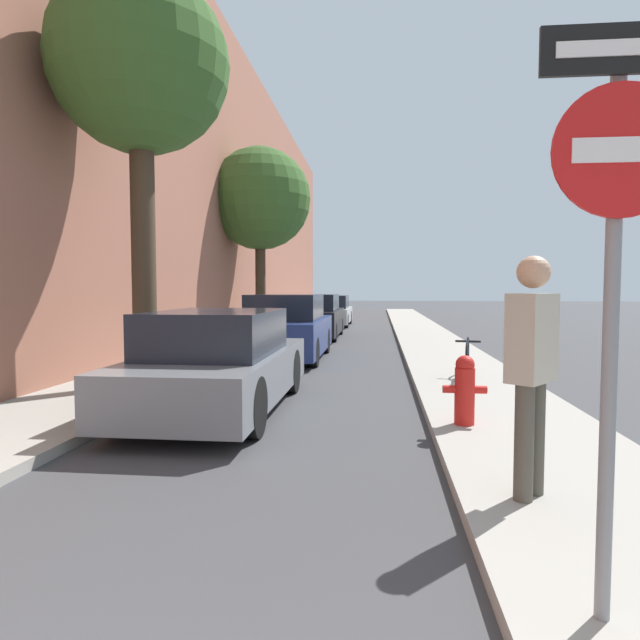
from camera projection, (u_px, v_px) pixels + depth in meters
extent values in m
plane|color=#3D3D3F|center=(335.00, 345.00, 16.10)|extent=(120.00, 120.00, 0.00)
cube|color=#9E998E|center=(241.00, 342.00, 16.41)|extent=(2.00, 52.00, 0.12)
cube|color=#9E998E|center=(433.00, 344.00, 15.78)|extent=(2.00, 52.00, 0.12)
cube|color=#9E604C|center=(197.00, 168.00, 16.25)|extent=(0.70, 52.00, 10.75)
cylinder|color=black|center=(200.00, 370.00, 8.84)|extent=(0.22, 0.70, 0.70)
cylinder|color=black|center=(291.00, 371.00, 8.67)|extent=(0.22, 0.70, 0.70)
cylinder|color=black|center=(123.00, 404.00, 6.19)|extent=(0.22, 0.70, 0.70)
cylinder|color=black|center=(252.00, 407.00, 6.02)|extent=(0.22, 0.70, 0.70)
cube|color=slate|center=(221.00, 374.00, 7.42)|extent=(1.73, 4.31, 0.62)
cube|color=black|center=(217.00, 332.00, 7.22)|extent=(1.52, 2.24, 0.58)
cylinder|color=black|center=(266.00, 340.00, 14.22)|extent=(0.22, 0.65, 0.65)
cylinder|color=black|center=(325.00, 341.00, 14.05)|extent=(0.22, 0.65, 0.65)
cylinder|color=black|center=(242.00, 351.00, 11.68)|extent=(0.22, 0.65, 0.65)
cylinder|color=black|center=(313.00, 352.00, 11.51)|extent=(0.22, 0.65, 0.65)
cube|color=navy|center=(287.00, 335.00, 12.85)|extent=(1.78, 4.13, 0.78)
cube|color=black|center=(286.00, 307.00, 12.65)|extent=(1.57, 2.15, 0.59)
cylinder|color=black|center=(298.00, 326.00, 19.92)|extent=(0.22, 0.61, 0.61)
cylinder|color=black|center=(340.00, 326.00, 19.74)|extent=(0.22, 0.61, 0.61)
cylinder|color=black|center=(284.00, 332.00, 17.10)|extent=(0.22, 0.61, 0.61)
cylinder|color=black|center=(333.00, 333.00, 16.93)|extent=(0.22, 0.61, 0.61)
cube|color=black|center=(314.00, 321.00, 18.41)|extent=(1.79, 4.58, 0.80)
cube|color=black|center=(313.00, 302.00, 18.19)|extent=(1.57, 2.38, 0.54)
cylinder|color=black|center=(319.00, 317.00, 26.00)|extent=(0.22, 0.62, 0.62)
cylinder|color=black|center=(349.00, 317.00, 25.83)|extent=(0.22, 0.62, 0.62)
cylinder|color=black|center=(311.00, 321.00, 23.17)|extent=(0.22, 0.62, 0.62)
cylinder|color=black|center=(346.00, 321.00, 23.01)|extent=(0.22, 0.62, 0.62)
cube|color=silver|center=(331.00, 315.00, 24.49)|extent=(1.70, 4.60, 0.64)
cube|color=black|center=(331.00, 302.00, 24.27)|extent=(1.50, 2.39, 0.58)
cylinder|color=#423323|center=(144.00, 251.00, 8.64)|extent=(0.39, 0.39, 4.37)
sphere|color=#335623|center=(140.00, 63.00, 8.47)|extent=(2.82, 2.82, 2.82)
cylinder|color=#423323|center=(260.00, 280.00, 18.71)|extent=(0.36, 0.36, 3.72)
sphere|color=#335623|center=(260.00, 199.00, 18.55)|extent=(3.53, 3.53, 3.53)
cylinder|color=red|center=(465.00, 396.00, 6.17)|extent=(0.23, 0.23, 0.66)
sphere|color=red|center=(465.00, 365.00, 6.15)|extent=(0.22, 0.22, 0.22)
cylinder|color=red|center=(449.00, 389.00, 6.18)|extent=(0.15, 0.09, 0.09)
cylinder|color=red|center=(480.00, 390.00, 6.15)|extent=(0.15, 0.09, 0.09)
cylinder|color=gray|center=(610.00, 351.00, 2.47)|extent=(0.07, 0.07, 2.56)
cylinder|color=red|center=(621.00, 150.00, 2.37)|extent=(0.60, 0.03, 0.60)
cube|color=white|center=(623.00, 150.00, 2.36)|extent=(0.43, 0.01, 0.11)
cube|color=black|center=(624.00, 49.00, 2.35)|extent=(0.72, 0.03, 0.22)
cube|color=white|center=(626.00, 47.00, 2.33)|extent=(0.59, 0.02, 0.07)
cylinder|color=#4C473D|center=(535.00, 437.00, 4.07)|extent=(0.20, 0.20, 0.88)
cylinder|color=#4C473D|center=(524.00, 442.00, 3.94)|extent=(0.20, 0.20, 0.88)
cube|color=#B2A893|center=(532.00, 338.00, 3.96)|extent=(0.45, 0.48, 0.66)
sphere|color=tan|center=(534.00, 272.00, 3.93)|extent=(0.24, 0.24, 0.24)
torus|color=black|center=(468.00, 356.00, 9.65)|extent=(0.16, 0.69, 0.70)
torus|color=black|center=(467.00, 364.00, 8.68)|extent=(0.16, 0.69, 0.70)
cube|color=#235193|center=(467.00, 351.00, 9.16)|extent=(0.18, 0.84, 0.04)
cylinder|color=#235193|center=(467.00, 346.00, 8.98)|extent=(0.04, 0.04, 0.19)
cube|color=black|center=(468.00, 341.00, 9.56)|extent=(0.44, 0.11, 0.04)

